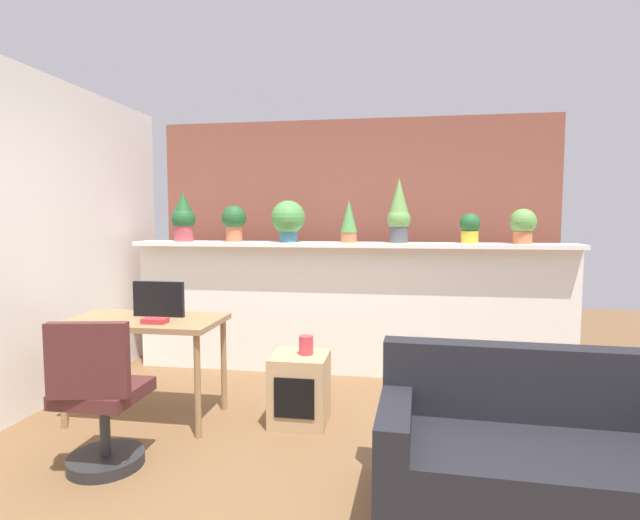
{
  "coord_description": "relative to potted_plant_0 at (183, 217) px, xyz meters",
  "views": [
    {
      "loc": [
        0.47,
        -2.58,
        1.47
      ],
      "look_at": [
        -0.12,
        1.17,
        1.16
      ],
      "focal_mm": 27.6,
      "sensor_mm": 36.0,
      "label": 1
    }
  ],
  "objects": [
    {
      "name": "ground_plane",
      "position": [
        1.59,
        -1.93,
        -1.5
      ],
      "size": [
        12.0,
        12.0,
        0.0
      ],
      "primitive_type": "plane",
      "color": "brown"
    },
    {
      "name": "divider_wall",
      "position": [
        1.59,
        0.07,
        -0.89
      ],
      "size": [
        4.1,
        0.16,
        1.22
      ],
      "primitive_type": "cube",
      "color": "white",
      "rests_on": "ground"
    },
    {
      "name": "plant_shelf",
      "position": [
        1.59,
        0.03,
        -0.26
      ],
      "size": [
        4.1,
        0.36,
        0.04
      ],
      "primitive_type": "cube",
      "color": "white",
      "rests_on": "divider_wall"
    },
    {
      "name": "brick_wall_behind",
      "position": [
        1.59,
        0.67,
        -0.25
      ],
      "size": [
        4.1,
        0.1,
        2.5
      ],
      "primitive_type": "cube",
      "color": "brown",
      "rests_on": "ground"
    },
    {
      "name": "potted_plant_0",
      "position": [
        0.0,
        0.0,
        0.0
      ],
      "size": [
        0.23,
        0.23,
        0.48
      ],
      "color": "#B7474C",
      "rests_on": "plant_shelf"
    },
    {
      "name": "potted_plant_1",
      "position": [
        0.5,
        0.04,
        -0.04
      ],
      "size": [
        0.23,
        0.23,
        0.35
      ],
      "color": "#C66B42",
      "rests_on": "plant_shelf"
    },
    {
      "name": "potted_plant_2",
      "position": [
        1.04,
        0.0,
        -0.03
      ],
      "size": [
        0.32,
        0.32,
        0.39
      ],
      "color": "#386B84",
      "rests_on": "plant_shelf"
    },
    {
      "name": "potted_plant_3",
      "position": [
        1.61,
        0.01,
        -0.04
      ],
      "size": [
        0.16,
        0.16,
        0.39
      ],
      "color": "#C66B42",
      "rests_on": "plant_shelf"
    },
    {
      "name": "potted_plant_4",
      "position": [
        2.06,
        0.06,
        0.04
      ],
      "size": [
        0.22,
        0.22,
        0.59
      ],
      "color": "#4C4C51",
      "rests_on": "plant_shelf"
    },
    {
      "name": "potted_plant_5",
      "position": [
        2.69,
        0.03,
        -0.1
      ],
      "size": [
        0.18,
        0.18,
        0.27
      ],
      "color": "gold",
      "rests_on": "plant_shelf"
    },
    {
      "name": "potted_plant_6",
      "position": [
        3.14,
        0.03,
        -0.07
      ],
      "size": [
        0.23,
        0.23,
        0.31
      ],
      "color": "#C66B42",
      "rests_on": "plant_shelf"
    },
    {
      "name": "desk",
      "position": [
        0.25,
        -1.22,
        -0.83
      ],
      "size": [
        1.1,
        0.6,
        0.75
      ],
      "color": "#99754C",
      "rests_on": "ground"
    },
    {
      "name": "tv_monitor",
      "position": [
        0.31,
        -1.14,
        -0.62
      ],
      "size": [
        0.39,
        0.04,
        0.26
      ],
      "primitive_type": "cube",
      "color": "black",
      "rests_on": "desk"
    },
    {
      "name": "office_chair",
      "position": [
        0.37,
        -1.98,
        -1.11
      ],
      "size": [
        0.48,
        0.48,
        0.91
      ],
      "color": "#262628",
      "rests_on": "ground"
    },
    {
      "name": "side_cube_shelf",
      "position": [
        1.37,
        -1.12,
        -1.25
      ],
      "size": [
        0.4,
        0.41,
        0.5
      ],
      "color": "tan",
      "rests_on": "ground"
    },
    {
      "name": "vase_on_shelf",
      "position": [
        1.42,
        -1.1,
        -0.93
      ],
      "size": [
        0.1,
        0.1,
        0.14
      ],
      "primitive_type": "cylinder",
      "color": "#CC3D47",
      "rests_on": "side_cube_shelf"
    },
    {
      "name": "book_on_desk",
      "position": [
        0.4,
        -1.37,
        -0.73
      ],
      "size": [
        0.17,
        0.1,
        0.04
      ],
      "primitive_type": "cube",
      "color": "#B22D33",
      "rests_on": "desk"
    },
    {
      "name": "couch",
      "position": [
        2.76,
        -2.05,
        -1.21
      ],
      "size": [
        1.59,
        0.83,
        0.8
      ],
      "color": "black",
      "rests_on": "ground"
    }
  ]
}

